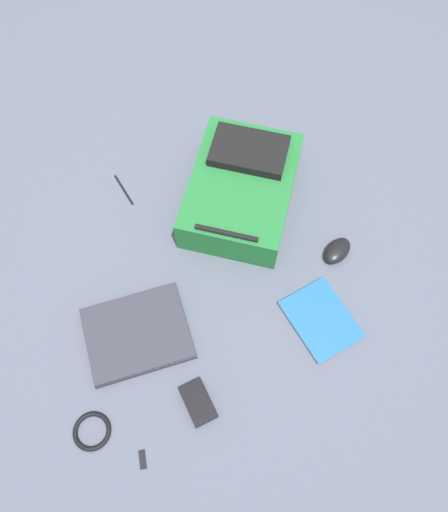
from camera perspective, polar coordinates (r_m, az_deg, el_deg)
The scene contains 9 objects.
ground_plane at distance 1.66m, azimuth -1.03°, elevation -0.98°, with size 3.57×3.57×0.00m, color #4C5160.
backpack at distance 1.72m, azimuth 1.97°, elevation 7.49°, with size 0.52×0.55×0.17m.
laptop at distance 1.59m, azimuth -9.55°, elevation -8.40°, with size 0.32×0.26×0.03m.
book_blue at distance 1.61m, azimuth 10.62°, elevation -6.91°, with size 0.21×0.25×0.02m.
computer_mouse at distance 1.70m, azimuth 12.38°, elevation 0.57°, with size 0.07×0.11×0.04m, color black.
cable_coil at distance 1.56m, azimuth -14.35°, elevation -18.21°, with size 0.11×0.11×0.01m, color black.
power_brick at distance 1.52m, azimuth -2.87°, elevation -15.85°, with size 0.07×0.12×0.03m, color black.
pen_black at distance 1.83m, azimuth -11.00°, elevation 7.22°, with size 0.01×0.01×0.14m, color black.
usb_stick at distance 1.53m, azimuth -8.97°, elevation -21.29°, with size 0.02×0.05×0.01m, color black.
Camera 1 is at (0.21, 0.66, 1.51)m, focal length 36.28 mm.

